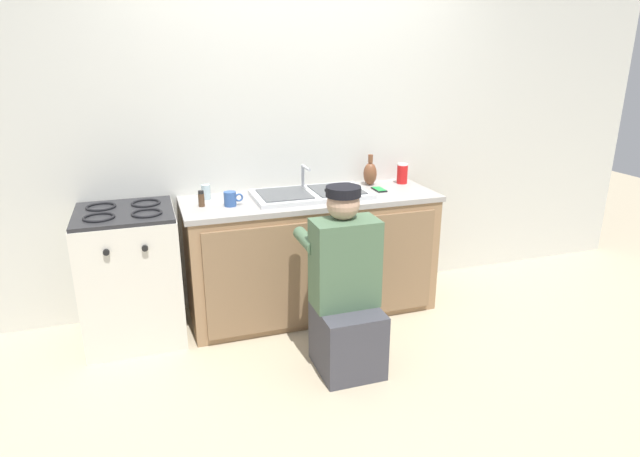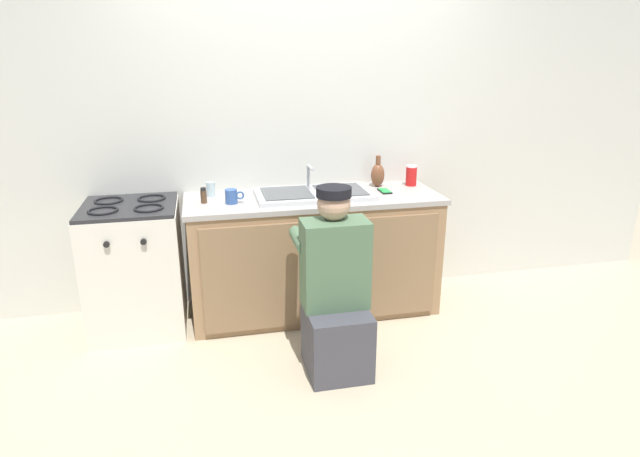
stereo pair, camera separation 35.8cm
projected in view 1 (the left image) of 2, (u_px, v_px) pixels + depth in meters
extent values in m
plane|color=tan|center=(325.00, 327.00, 3.71)|extent=(12.00, 12.00, 0.00)
cube|color=silver|center=(296.00, 133.00, 3.90)|extent=(6.00, 0.10, 2.50)
cube|color=#997551|center=(311.00, 256.00, 3.85)|extent=(1.73, 0.60, 0.83)
cube|color=#866747|center=(264.00, 281.00, 3.45)|extent=(0.76, 0.02, 0.73)
cube|color=#866747|center=(382.00, 265.00, 3.70)|extent=(0.76, 0.02, 0.73)
cube|color=#9E9993|center=(311.00, 199.00, 3.71)|extent=(1.77, 0.62, 0.03)
cube|color=silver|center=(311.00, 194.00, 3.70)|extent=(0.80, 0.44, 0.03)
cube|color=#4C4F51|center=(284.00, 194.00, 3.64)|extent=(0.33, 0.35, 0.01)
cube|color=#4C4F51|center=(337.00, 189.00, 3.76)|extent=(0.33, 0.35, 0.01)
cylinder|color=#B7BABF|center=(303.00, 178.00, 3.85)|extent=(0.02, 0.02, 0.18)
cylinder|color=#B7BABF|center=(306.00, 168.00, 3.75)|extent=(0.02, 0.16, 0.02)
cube|color=silver|center=(131.00, 277.00, 3.48)|extent=(0.61, 0.60, 0.85)
cube|color=#262628|center=(124.00, 213.00, 3.34)|extent=(0.60, 0.59, 0.02)
torus|color=black|center=(99.00, 217.00, 3.18)|extent=(0.19, 0.19, 0.02)
torus|color=black|center=(147.00, 213.00, 3.27)|extent=(0.19, 0.19, 0.02)
torus|color=black|center=(101.00, 207.00, 3.40)|extent=(0.19, 0.19, 0.02)
torus|color=black|center=(146.00, 203.00, 3.48)|extent=(0.19, 0.19, 0.02)
cylinder|color=black|center=(106.00, 252.00, 3.07)|extent=(0.04, 0.02, 0.04)
cylinder|color=black|center=(145.00, 248.00, 3.13)|extent=(0.04, 0.02, 0.04)
cube|color=#3F3F47|center=(347.00, 338.00, 3.17)|extent=(0.36, 0.40, 0.40)
cube|color=#4C6B4C|center=(345.00, 263.00, 3.08)|extent=(0.38, 0.22, 0.52)
sphere|color=tan|center=(343.00, 204.00, 3.01)|extent=(0.19, 0.19, 0.19)
cylinder|color=black|center=(343.00, 191.00, 2.98)|extent=(0.20, 0.20, 0.06)
cube|color=black|center=(338.00, 191.00, 3.07)|extent=(0.13, 0.09, 0.02)
cylinder|color=#4C6B4C|center=(306.00, 240.00, 3.18)|extent=(0.08, 0.30, 0.08)
cylinder|color=#4C6B4C|center=(359.00, 234.00, 3.28)|extent=(0.08, 0.30, 0.08)
cylinder|color=#335699|center=(230.00, 199.00, 3.47)|extent=(0.08, 0.08, 0.09)
torus|color=#335699|center=(239.00, 197.00, 3.48)|extent=(0.06, 0.01, 0.06)
cylinder|color=#513823|center=(201.00, 200.00, 3.46)|extent=(0.04, 0.04, 0.08)
cylinder|color=black|center=(201.00, 192.00, 3.44)|extent=(0.04, 0.04, 0.02)
cylinder|color=red|center=(402.00, 174.00, 4.05)|extent=(0.08, 0.08, 0.14)
cylinder|color=white|center=(403.00, 164.00, 4.03)|extent=(0.08, 0.08, 0.01)
cube|color=black|center=(379.00, 190.00, 3.87)|extent=(0.07, 0.14, 0.01)
cube|color=green|center=(379.00, 189.00, 3.87)|extent=(0.06, 0.12, 0.00)
cylinder|color=#ADC6CC|center=(206.00, 192.00, 3.63)|extent=(0.06, 0.06, 0.10)
ellipsoid|color=brown|center=(370.00, 174.00, 4.00)|extent=(0.10, 0.10, 0.17)
cylinder|color=brown|center=(371.00, 159.00, 3.96)|extent=(0.04, 0.04, 0.06)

